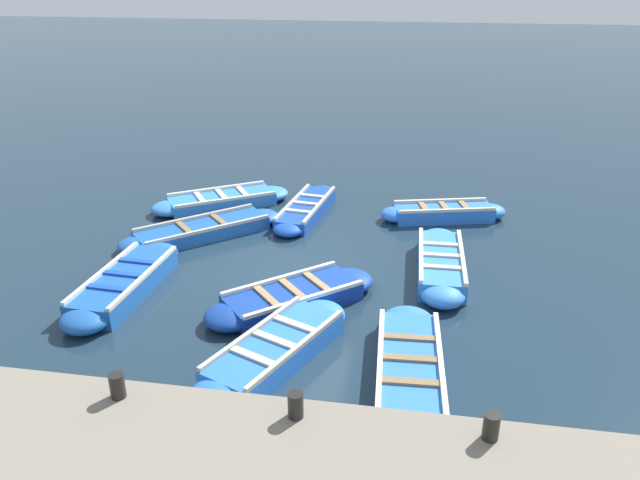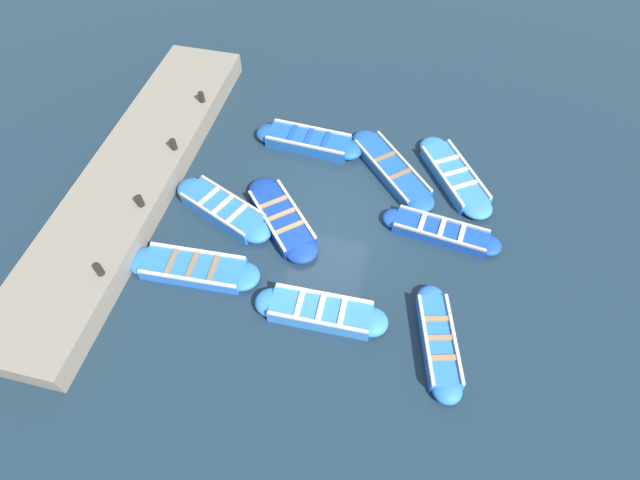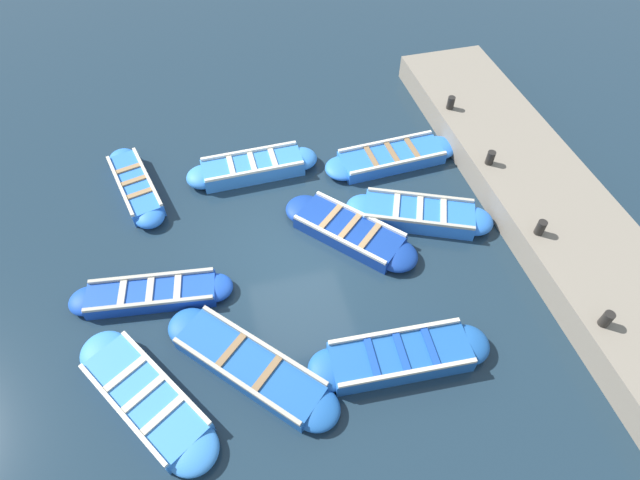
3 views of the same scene
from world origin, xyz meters
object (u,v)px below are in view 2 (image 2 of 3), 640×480
boat_near_quay (309,141)px  boat_alongside (321,312)px  boat_broadside (282,218)px  boat_centre (454,176)px  bollard_south (99,270)px  boat_drifting (439,341)px  boat_far_corner (223,209)px  bollard_mid_north (173,144)px  bollard_mid_south (140,201)px  boat_tucked (193,268)px  boat_outer_right (441,232)px  boat_outer_left (391,169)px  bollard_north (201,97)px

boat_near_quay → boat_alongside: bearing=106.9°
boat_alongside → boat_broadside: 3.30m
boat_near_quay → boat_centre: boat_near_quay is taller
bollard_south → boat_near_quay: bearing=-120.4°
boat_drifting → boat_near_quay: (4.87, -6.19, 0.02)m
boat_far_corner → boat_broadside: boat_far_corner is taller
bollard_mid_north → bollard_mid_south: 2.38m
boat_tucked → bollard_south: bollard_south is taller
bollard_mid_south → boat_drifting: bearing=167.2°
boat_far_corner → boat_tucked: boat_far_corner is taller
boat_broadside → boat_centre: (-4.80, -2.91, -0.01)m
boat_outer_right → bollard_mid_north: size_ratio=10.07×
boat_far_corner → boat_outer_left: size_ratio=1.02×
boat_broadside → boat_tucked: boat_broadside is taller
boat_outer_right → boat_near_quay: bearing=-30.6°
boat_alongside → bollard_mid_north: bearing=-36.8°
bollard_north → boat_drifting: bearing=142.3°
boat_tucked → boat_centre: (-6.67, -5.15, -0.00)m
boat_alongside → boat_broadside: (1.83, -2.75, -0.03)m
boat_tucked → bollard_north: (2.02, -6.13, 0.71)m
boat_outer_left → bollard_north: bearing=-9.6°
boat_far_corner → bollard_north: size_ratio=10.31×
boat_broadside → bollard_mid_south: (3.89, 0.86, 0.70)m
boat_alongside → boat_tucked: (3.69, -0.51, -0.03)m
boat_outer_left → bollard_north: (6.72, -1.13, 0.72)m
boat_alongside → boat_outer_right: (-2.76, -3.36, -0.05)m
boat_tucked → bollard_north: size_ratio=10.77×
bollard_mid_south → boat_tucked: bearing=145.7°
boat_near_quay → boat_far_corner: bearing=62.9°
boat_near_quay → bollard_north: (3.86, -0.55, 0.68)m
boat_broadside → bollard_north: size_ratio=9.32×
boat_outer_right → bollard_south: (8.48, 3.84, 0.73)m
boat_near_quay → boat_broadside: size_ratio=1.13×
boat_far_corner → bollard_mid_south: bearing=20.2°
boat_outer_left → boat_broadside: (2.84, 2.76, 0.02)m
boat_tucked → bollard_north: bollard_north is taller
boat_outer_right → bollard_south: bearing=24.4°
boat_near_quay → boat_tucked: 5.87m
boat_far_corner → boat_outer_left: (-4.62, -2.84, -0.04)m
boat_centre → boat_far_corner: bearing=24.5°
boat_tucked → bollard_north: 6.49m
boat_centre → bollard_mid_north: bollard_mid_north is taller
boat_drifting → bollard_south: bearing=2.5°
boat_tucked → bollard_north: bearing=-71.8°
boat_drifting → bollard_mid_north: bearing=-26.6°
boat_far_corner → bollard_south: (2.11, 3.15, 0.68)m
boat_drifting → boat_outer_right: boat_drifting is taller
boat_broadside → boat_tucked: bearing=50.2°
boat_alongside → bollard_mid_south: 6.06m
boat_outer_left → bollard_north: bollard_north is taller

